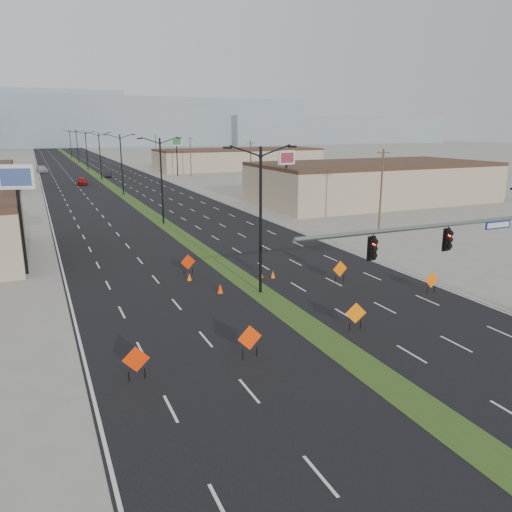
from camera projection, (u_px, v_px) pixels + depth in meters
name	position (u px, v px, depth m)	size (l,w,h in m)	color
ground	(363.00, 366.00, 24.19)	(600.00, 600.00, 0.00)	gray
road_surface	(100.00, 178.00, 112.65)	(25.00, 400.00, 0.02)	black
median_strip	(100.00, 178.00, 112.65)	(2.00, 400.00, 0.04)	#314B1A
building_se_near	(373.00, 184.00, 76.66)	(36.00, 18.00, 5.50)	tan
building_se_far	(239.00, 160.00, 135.79)	(44.00, 16.00, 5.00)	tan
mesa_center	(124.00, 122.00, 301.76)	(220.00, 50.00, 28.00)	#8496A3
mesa_east	(330.00, 130.00, 349.15)	(160.00, 50.00, 18.00)	#8496A3
signal_mast	(472.00, 245.00, 28.11)	(16.30, 0.60, 8.00)	slate
streetlight_0	(261.00, 216.00, 33.44)	(5.15, 0.24, 10.02)	black
streetlight_1	(161.00, 178.00, 58.21)	(5.15, 0.24, 10.02)	black
streetlight_2	(122.00, 163.00, 82.98)	(5.15, 0.24, 10.02)	black
streetlight_3	(100.00, 154.00, 107.75)	(5.15, 0.24, 10.02)	black
streetlight_4	(86.00, 149.00, 132.52)	(5.15, 0.24, 10.02)	black
streetlight_5	(77.00, 146.00, 157.29)	(5.15, 0.24, 10.02)	black
streetlight_6	(70.00, 143.00, 182.06)	(5.15, 0.24, 10.02)	black
utility_pole_0	(381.00, 190.00, 52.98)	(1.60, 0.20, 9.00)	#4C3823
utility_pole_1	(251.00, 167.00, 83.95)	(1.60, 0.20, 9.00)	#4C3823
utility_pole_2	(191.00, 156.00, 114.91)	(1.60, 0.20, 9.00)	#4C3823
utility_pole_3	(156.00, 150.00, 145.87)	(1.60, 0.20, 9.00)	#4C3823
car_left	(82.00, 181.00, 98.80)	(1.79, 4.46, 1.52)	maroon
car_mid	(108.00, 174.00, 114.02)	(1.36, 3.91, 1.29)	black
car_far	(42.00, 169.00, 125.93)	(2.30, 5.65, 1.64)	#A5A9AF
construction_sign_0	(136.00, 361.00, 22.56)	(1.24, 0.20, 1.66)	red
construction_sign_1	(250.00, 339.00, 24.75)	(1.31, 0.08, 1.74)	#FF3805
construction_sign_2	(188.00, 263.00, 38.94)	(1.20, 0.14, 1.59)	red
construction_sign_3	(356.00, 314.00, 28.17)	(1.21, 0.34, 1.65)	orange
construction_sign_4	(340.00, 270.00, 36.95)	(1.23, 0.10, 1.64)	#FF6405
construction_sign_5	(432.00, 281.00, 34.52)	(1.15, 0.09, 1.53)	#F46305
cone_0	(220.00, 289.00, 34.61)	(0.41, 0.41, 0.69)	#F73E05
cone_1	(273.00, 274.00, 38.11)	(0.35, 0.35, 0.58)	#F56305
cone_2	(261.00, 274.00, 38.14)	(0.37, 0.37, 0.61)	#E24F04
cone_3	(189.00, 277.00, 37.47)	(0.35, 0.35, 0.58)	#ED6504
pole_sign_west	(17.00, 186.00, 37.59)	(2.76, 1.13, 8.51)	black
pole_sign_east_near	(287.00, 163.00, 64.54)	(2.69, 1.05, 8.26)	black
pole_sign_east_far	(177.00, 145.00, 115.51)	(2.84, 1.24, 8.81)	black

